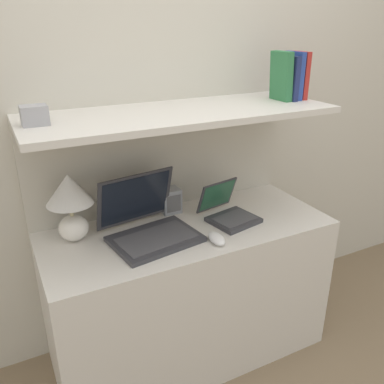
{
  "coord_description": "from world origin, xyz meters",
  "views": [
    {
      "loc": [
        -0.75,
        -1.23,
        1.63
      ],
      "look_at": [
        0.02,
        0.28,
        0.92
      ],
      "focal_mm": 38.0,
      "sensor_mm": 36.0,
      "label": 1
    }
  ],
  "objects_px": {
    "laptop_small": "(228,212)",
    "book_green": "(281,76)",
    "book_navy": "(288,78)",
    "shelf_gadget": "(34,115)",
    "table_lamp": "(70,200)",
    "book_blue": "(293,76)",
    "router_box": "(170,200)",
    "book_red": "(299,75)",
    "computer_mouse": "(217,238)",
    "laptop_large": "(149,225)"
  },
  "relations": [
    {
      "from": "book_green",
      "to": "book_red",
      "type": "bearing_deg",
      "value": 0.0
    },
    {
      "from": "book_green",
      "to": "shelf_gadget",
      "type": "relative_size",
      "value": 2.38
    },
    {
      "from": "table_lamp",
      "to": "book_blue",
      "type": "xyz_separation_m",
      "value": [
        1.1,
        -0.06,
        0.46
      ]
    },
    {
      "from": "laptop_large",
      "to": "shelf_gadget",
      "type": "bearing_deg",
      "value": 171.79
    },
    {
      "from": "book_red",
      "to": "table_lamp",
      "type": "bearing_deg",
      "value": 176.8
    },
    {
      "from": "computer_mouse",
      "to": "router_box",
      "type": "relative_size",
      "value": 0.98
    },
    {
      "from": "laptop_small",
      "to": "book_blue",
      "type": "relative_size",
      "value": 1.29
    },
    {
      "from": "laptop_large",
      "to": "book_blue",
      "type": "bearing_deg",
      "value": 4.17
    },
    {
      "from": "book_blue",
      "to": "shelf_gadget",
      "type": "relative_size",
      "value": 2.33
    },
    {
      "from": "router_box",
      "to": "shelf_gadget",
      "type": "bearing_deg",
      "value": -167.41
    },
    {
      "from": "computer_mouse",
      "to": "book_blue",
      "type": "xyz_separation_m",
      "value": [
        0.55,
        0.24,
        0.63
      ]
    },
    {
      "from": "book_blue",
      "to": "book_green",
      "type": "xyz_separation_m",
      "value": [
        -0.07,
        0.0,
        0.0
      ]
    },
    {
      "from": "computer_mouse",
      "to": "shelf_gadget",
      "type": "xyz_separation_m",
      "value": [
        -0.65,
        0.24,
        0.56
      ]
    },
    {
      "from": "laptop_large",
      "to": "computer_mouse",
      "type": "height_order",
      "value": "laptop_large"
    },
    {
      "from": "computer_mouse",
      "to": "book_navy",
      "type": "bearing_deg",
      "value": 25.06
    },
    {
      "from": "table_lamp",
      "to": "book_navy",
      "type": "distance_m",
      "value": 1.16
    },
    {
      "from": "book_green",
      "to": "shelf_gadget",
      "type": "distance_m",
      "value": 1.13
    },
    {
      "from": "book_red",
      "to": "book_green",
      "type": "relative_size",
      "value": 0.97
    },
    {
      "from": "book_navy",
      "to": "shelf_gadget",
      "type": "bearing_deg",
      "value": 180.0
    },
    {
      "from": "book_green",
      "to": "shelf_gadget",
      "type": "bearing_deg",
      "value": 180.0
    },
    {
      "from": "computer_mouse",
      "to": "laptop_small",
      "type": "bearing_deg",
      "value": 45.85
    },
    {
      "from": "book_red",
      "to": "shelf_gadget",
      "type": "height_order",
      "value": "book_red"
    },
    {
      "from": "computer_mouse",
      "to": "book_red",
      "type": "relative_size",
      "value": 0.55
    },
    {
      "from": "laptop_large",
      "to": "computer_mouse",
      "type": "xyz_separation_m",
      "value": [
        0.24,
        -0.18,
        -0.04
      ]
    },
    {
      "from": "table_lamp",
      "to": "shelf_gadget",
      "type": "xyz_separation_m",
      "value": [
        -0.1,
        -0.06,
        0.38
      ]
    },
    {
      "from": "shelf_gadget",
      "to": "table_lamp",
      "type": "bearing_deg",
      "value": 33.1
    },
    {
      "from": "book_navy",
      "to": "computer_mouse",
      "type": "bearing_deg",
      "value": -154.94
    },
    {
      "from": "laptop_large",
      "to": "computer_mouse",
      "type": "relative_size",
      "value": 3.43
    },
    {
      "from": "laptop_large",
      "to": "book_navy",
      "type": "relative_size",
      "value": 2.04
    },
    {
      "from": "table_lamp",
      "to": "shelf_gadget",
      "type": "height_order",
      "value": "shelf_gadget"
    },
    {
      "from": "shelf_gadget",
      "to": "book_green",
      "type": "bearing_deg",
      "value": 0.0
    },
    {
      "from": "laptop_large",
      "to": "book_red",
      "type": "height_order",
      "value": "book_red"
    },
    {
      "from": "laptop_small",
      "to": "book_green",
      "type": "distance_m",
      "value": 0.69
    },
    {
      "from": "table_lamp",
      "to": "laptop_small",
      "type": "xyz_separation_m",
      "value": [
        0.71,
        -0.14,
        -0.15
      ]
    },
    {
      "from": "table_lamp",
      "to": "router_box",
      "type": "xyz_separation_m",
      "value": [
        0.49,
        0.07,
        -0.13
      ]
    },
    {
      "from": "laptop_large",
      "to": "shelf_gadget",
      "type": "height_order",
      "value": "shelf_gadget"
    },
    {
      "from": "router_box",
      "to": "book_blue",
      "type": "relative_size",
      "value": 0.56
    },
    {
      "from": "book_green",
      "to": "shelf_gadget",
      "type": "height_order",
      "value": "book_green"
    },
    {
      "from": "book_red",
      "to": "book_green",
      "type": "xyz_separation_m",
      "value": [
        -0.11,
        0.0,
        0.0
      ]
    },
    {
      "from": "router_box",
      "to": "shelf_gadget",
      "type": "relative_size",
      "value": 1.3
    },
    {
      "from": "router_box",
      "to": "book_red",
      "type": "xyz_separation_m",
      "value": [
        0.64,
        -0.13,
        0.59
      ]
    },
    {
      "from": "laptop_large",
      "to": "book_green",
      "type": "bearing_deg",
      "value": 4.59
    },
    {
      "from": "laptop_large",
      "to": "shelf_gadget",
      "type": "xyz_separation_m",
      "value": [
        -0.4,
        0.06,
        0.52
      ]
    },
    {
      "from": "computer_mouse",
      "to": "book_blue",
      "type": "height_order",
      "value": "book_blue"
    },
    {
      "from": "laptop_small",
      "to": "shelf_gadget",
      "type": "relative_size",
      "value": 3.0
    },
    {
      "from": "table_lamp",
      "to": "book_navy",
      "type": "height_order",
      "value": "book_navy"
    },
    {
      "from": "laptop_small",
      "to": "book_navy",
      "type": "relative_size",
      "value": 1.4
    },
    {
      "from": "shelf_gadget",
      "to": "book_blue",
      "type": "bearing_deg",
      "value": 0.0
    },
    {
      "from": "table_lamp",
      "to": "computer_mouse",
      "type": "bearing_deg",
      "value": -29.13
    },
    {
      "from": "laptop_large",
      "to": "laptop_small",
      "type": "bearing_deg",
      "value": -2.08
    }
  ]
}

